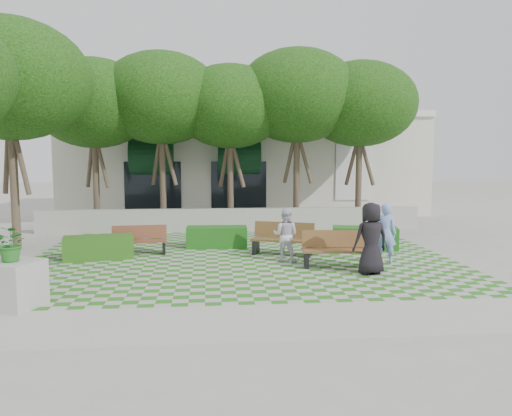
{
  "coord_description": "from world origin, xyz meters",
  "views": [
    {
      "loc": [
        -0.89,
        -13.3,
        2.94
      ],
      "look_at": [
        0.5,
        1.5,
        1.4
      ],
      "focal_mm": 35.0,
      "sensor_mm": 36.0,
      "label": 1
    }
  ],
  "objects": [
    {
      "name": "bench_east",
      "position": [
        2.48,
        -0.47,
        0.47
      ],
      "size": [
        1.89,
        0.81,
        0.97
      ],
      "rotation": [
        0.0,
        0.0,
        -0.11
      ],
      "color": "brown",
      "rests_on": "ground"
    },
    {
      "name": "person_white",
      "position": [
        1.22,
        0.35,
        0.75
      ],
      "size": [
        0.89,
        0.81,
        1.5
      ],
      "primitive_type": "imported",
      "rotation": [
        0.0,
        0.0,
        2.74
      ],
      "color": "silver",
      "rests_on": "ground"
    },
    {
      "name": "hedge_west",
      "position": [
        -4.08,
        1.19,
        0.34
      ],
      "size": [
        2.03,
        1.15,
        0.67
      ],
      "primitive_type": "cube",
      "rotation": [
        0.0,
        0.0,
        0.21
      ],
      "color": "#235115",
      "rests_on": "ground"
    },
    {
      "name": "ground",
      "position": [
        0.0,
        0.0,
        0.0
      ],
      "size": [
        90.0,
        90.0,
        0.0
      ],
      "primitive_type": "plane",
      "color": "gray",
      "rests_on": "ground"
    },
    {
      "name": "lawn",
      "position": [
        0.0,
        1.0,
        0.01
      ],
      "size": [
        12.0,
        12.0,
        0.0
      ],
      "primitive_type": "plane",
      "color": "#2B721E",
      "rests_on": "ground"
    },
    {
      "name": "sidewalk_south",
      "position": [
        0.0,
        -4.7,
        0.01
      ],
      "size": [
        16.0,
        2.0,
        0.01
      ],
      "primitive_type": "cube",
      "color": "#9E9B93",
      "rests_on": "ground"
    },
    {
      "name": "person_blue",
      "position": [
        3.93,
        -0.11,
        0.83
      ],
      "size": [
        0.72,
        0.61,
        1.66
      ],
      "primitive_type": "imported",
      "rotation": [
        0.0,
        0.0,
        2.71
      ],
      "color": "#7E98E6",
      "rests_on": "ground"
    },
    {
      "name": "retaining_wall",
      "position": [
        0.0,
        6.2,
        0.45
      ],
      "size": [
        15.0,
        0.36,
        0.9
      ],
      "primitive_type": "cube",
      "color": "#9E9B93",
      "rests_on": "ground"
    },
    {
      "name": "person_dark",
      "position": [
        3.11,
        -1.35,
        0.9
      ],
      "size": [
        0.95,
        0.69,
        1.81
      ],
      "primitive_type": "imported",
      "rotation": [
        0.0,
        0.0,
        3.27
      ],
      "color": "black",
      "rests_on": "ground"
    },
    {
      "name": "hedge_midleft",
      "position": [
        -0.66,
        2.72,
        0.34
      ],
      "size": [
        1.96,
        0.83,
        0.68
      ],
      "primitive_type": "cube",
      "rotation": [
        0.0,
        0.0,
        -0.03
      ],
      "color": "#185015",
      "rests_on": "ground"
    },
    {
      "name": "bench_mid",
      "position": [
        1.29,
        1.31,
        0.47
      ],
      "size": [
        1.94,
        1.23,
        0.97
      ],
      "rotation": [
        0.0,
        0.0,
        -0.36
      ],
      "color": "brown",
      "rests_on": "ground"
    },
    {
      "name": "hedge_east",
      "position": [
        4.03,
        1.99,
        0.35
      ],
      "size": [
        2.13,
        1.22,
        0.7
      ],
      "primitive_type": "cube",
      "rotation": [
        0.0,
        0.0,
        -0.22
      ],
      "color": "#195216",
      "rests_on": "ground"
    },
    {
      "name": "bench_west",
      "position": [
        -3.01,
        1.8,
        0.41
      ],
      "size": [
        1.67,
        0.69,
        0.86
      ],
      "rotation": [
        0.0,
        0.0,
        0.09
      ],
      "color": "brown",
      "rests_on": "ground"
    },
    {
      "name": "planter_front",
      "position": [
        -4.7,
        -3.41,
        0.66
      ],
      "size": [
        1.17,
        1.17,
        1.63
      ],
      "rotation": [
        0.0,
        0.0,
        -0.36
      ],
      "color": "#9E9B93",
      "rests_on": "ground"
    },
    {
      "name": "building",
      "position": [
        0.93,
        14.08,
        2.52
      ],
      "size": [
        18.0,
        8.92,
        5.15
      ],
      "color": "beige",
      "rests_on": "ground"
    },
    {
      "name": "tree_row",
      "position": [
        -1.86,
        5.95,
        5.18
      ],
      "size": [
        17.7,
        13.4,
        7.41
      ],
      "color": "#47382B",
      "rests_on": "ground"
    }
  ]
}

